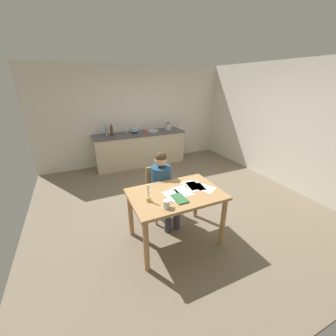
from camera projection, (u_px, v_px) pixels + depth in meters
name	position (u px, v px, depth m)	size (l,w,h in m)	color
ground_plane	(176.00, 203.00, 4.07)	(5.20, 5.20, 0.04)	#7A6B56
wall_back	(135.00, 116.00, 5.74)	(5.20, 0.12, 2.60)	silver
wall_right	(283.00, 125.00, 4.55)	(0.12, 5.20, 2.60)	silver
kitchen_counter	(140.00, 149.00, 5.77)	(2.45, 0.64, 0.90)	beige
dining_table	(176.00, 201.00, 2.88)	(1.25, 0.84, 0.78)	tan
chair_at_table	(159.00, 190.00, 3.50)	(0.42, 0.42, 0.89)	tan
person_seated	(163.00, 184.00, 3.32)	(0.34, 0.60, 1.19)	navy
coffee_mug	(167.00, 204.00, 2.49)	(0.12, 0.09, 0.10)	white
candlestick	(149.00, 197.00, 2.62)	(0.06, 0.06, 0.23)	gold
book_magazine	(180.00, 199.00, 2.68)	(0.15, 0.25, 0.02)	#32703F
paper_letter	(192.00, 185.00, 3.05)	(0.21, 0.30, 0.00)	white
paper_bill	(204.00, 188.00, 2.97)	(0.21, 0.30, 0.00)	white
paper_envelope	(183.00, 191.00, 2.88)	(0.21, 0.30, 0.00)	white
paper_receipt	(173.00, 195.00, 2.78)	(0.21, 0.30, 0.00)	white
paper_notice	(196.00, 186.00, 3.02)	(0.21, 0.30, 0.00)	white
sink_unit	(152.00, 131.00, 5.73)	(0.36, 0.36, 0.24)	#B2B7BC
bottle_oil	(107.00, 131.00, 5.26)	(0.07, 0.07, 0.29)	#8C999E
bottle_vinegar	(112.00, 131.00, 5.25)	(0.07, 0.07, 0.30)	#593319
mixing_bowl	(134.00, 131.00, 5.59)	(0.22, 0.22, 0.10)	#668C99
stovetop_kettle	(168.00, 127.00, 5.88)	(0.18, 0.18, 0.22)	#B7BABF
wine_glass_near_sink	(139.00, 128.00, 5.70)	(0.07, 0.07, 0.15)	silver
wine_glass_by_kettle	(136.00, 128.00, 5.66)	(0.07, 0.07, 0.15)	silver
wine_glass_back_left	(133.00, 128.00, 5.63)	(0.07, 0.07, 0.15)	silver
wine_glass_back_right	(126.00, 129.00, 5.56)	(0.07, 0.07, 0.15)	silver
teacup_on_counter	(146.00, 132.00, 5.50)	(0.11, 0.07, 0.11)	#D84C3F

